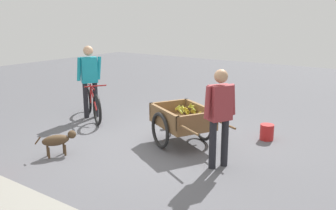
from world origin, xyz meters
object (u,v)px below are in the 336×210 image
Objects in this scene: fruit_cart at (183,121)px; dog at (58,140)px; vendor_person at (220,110)px; plastic_bucket at (267,132)px; bicycle at (92,104)px; cyclist_person at (89,75)px.

dog is at bearing 50.29° from fruit_cart.
plastic_bucket is (-0.16, -1.65, -0.75)m from vendor_person.
bicycle is (2.54, -0.21, -0.08)m from fruit_cart.
dog is (1.37, 1.65, -0.17)m from fruit_cart.
bicycle is at bearing 13.50° from plastic_bucket.
bicycle reaches higher than dog.
cyclist_person is at bearing 11.92° from plastic_bucket.
dog is 3.75m from plastic_bucket.
vendor_person is at bearing 167.16° from cyclist_person.
dog is at bearing 121.91° from bicycle.
bicycle is 0.64m from cyclist_person.
plastic_bucket is at bearing -168.08° from cyclist_person.
fruit_cart is 2.73m from cyclist_person.
fruit_cart is 1.20× the size of vendor_person.
dog is (-1.16, 1.87, -0.08)m from bicycle.
bicycle is at bearing -4.78° from fruit_cart.
fruit_cart is 6.14× the size of plastic_bucket.
cyclist_person reaches higher than vendor_person.
bicycle reaches higher than fruit_cart.
vendor_person reaches higher than dog.
vendor_person is (-1.01, 0.55, 0.46)m from fruit_cart.
bicycle reaches higher than plastic_bucket.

